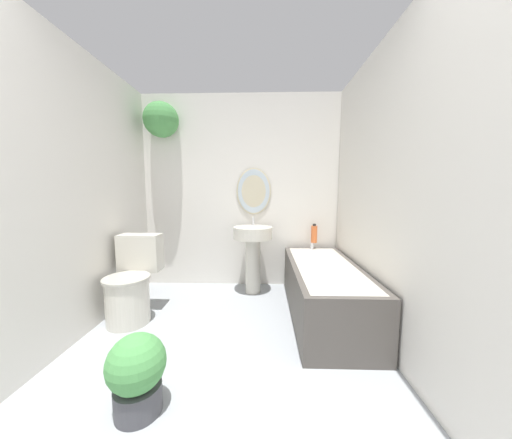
% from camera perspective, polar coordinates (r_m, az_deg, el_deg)
% --- Properties ---
extents(wall_back, '(2.56, 0.41, 2.40)m').
position_cam_1_polar(wall_back, '(3.28, -6.01, 8.53)').
color(wall_back, silver).
rests_on(wall_back, ground_plane).
extents(wall_left, '(0.06, 3.00, 2.40)m').
position_cam_1_polar(wall_left, '(2.37, -38.85, 4.59)').
color(wall_left, silver).
rests_on(wall_left, ground_plane).
extents(wall_right, '(0.06, 3.00, 2.40)m').
position_cam_1_polar(wall_right, '(2.04, 29.83, 5.10)').
color(wall_right, silver).
rests_on(wall_right, ground_plane).
extents(toilet, '(0.41, 0.58, 0.78)m').
position_cam_1_polar(toilet, '(2.77, -25.83, -12.72)').
color(toilet, beige).
rests_on(toilet, ground_plane).
extents(pedestal_sink, '(0.46, 0.46, 0.89)m').
position_cam_1_polar(pedestal_sink, '(3.05, -0.70, -6.06)').
color(pedestal_sink, beige).
rests_on(pedestal_sink, ground_plane).
extents(bathtub, '(0.64, 1.55, 0.58)m').
position_cam_1_polar(bathtub, '(2.67, 14.90, -14.72)').
color(bathtub, '#4C4742').
rests_on(bathtub, ground_plane).
extents(shampoo_bottle, '(0.07, 0.07, 0.23)m').
position_cam_1_polar(shampoo_bottle, '(3.23, 12.79, -3.14)').
color(shampoo_bottle, '#DB6633').
rests_on(shampoo_bottle, bathtub).
extents(potted_plant, '(0.31, 0.31, 0.44)m').
position_cam_1_polar(potted_plant, '(1.75, -24.94, -28.34)').
color(potted_plant, '#47474C').
rests_on(potted_plant, ground_plane).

